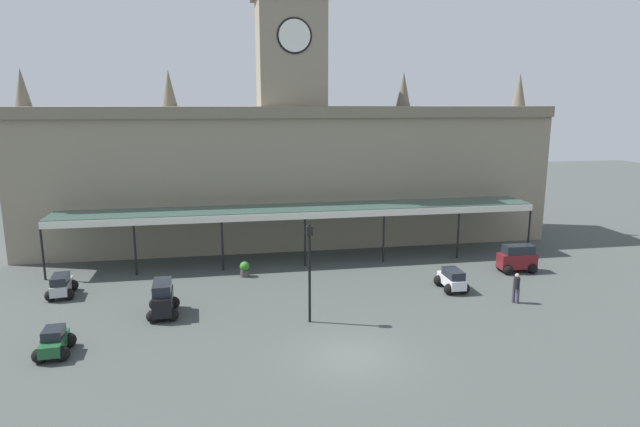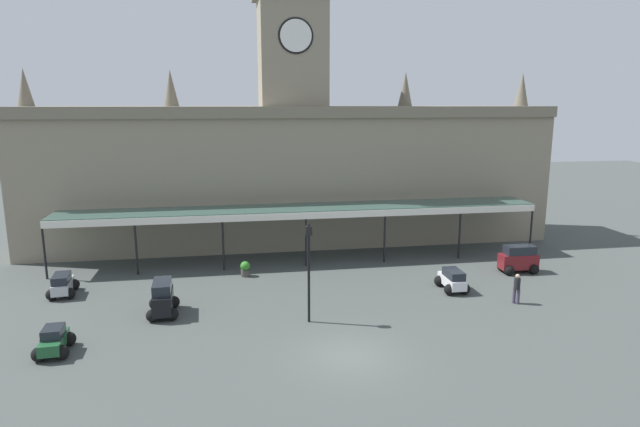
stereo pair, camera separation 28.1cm
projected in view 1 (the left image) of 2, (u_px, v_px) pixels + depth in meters
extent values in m
plane|color=#434946|center=(352.00, 356.00, 23.08)|extent=(140.00, 140.00, 0.00)
cube|color=gray|center=(292.00, 175.00, 41.45)|extent=(39.32, 6.42, 10.47)
cube|color=#756C5B|center=(297.00, 112.00, 37.24)|extent=(39.32, 0.30, 0.80)
cube|color=gray|center=(290.00, 53.00, 39.61)|extent=(4.80, 4.80, 7.75)
cylinder|color=white|center=(294.00, 36.00, 37.06)|extent=(2.20, 0.12, 2.20)
cylinder|color=black|center=(294.00, 36.00, 37.09)|extent=(2.46, 0.06, 2.46)
cone|color=#675F50|center=(22.00, 87.00, 36.89)|extent=(1.10, 1.10, 2.60)
cone|color=#675F50|center=(169.00, 88.00, 38.59)|extent=(1.10, 1.10, 2.60)
cone|color=#675F50|center=(404.00, 89.00, 41.67)|extent=(1.10, 1.10, 2.60)
cone|color=#675F50|center=(519.00, 90.00, 43.38)|extent=(1.10, 1.10, 2.60)
cube|color=#38564C|center=(302.00, 208.00, 36.55)|extent=(32.46, 3.20, 0.16)
cube|color=silver|center=(305.00, 216.00, 35.05)|extent=(32.46, 0.12, 0.44)
cylinder|color=black|center=(43.00, 252.00, 32.71)|extent=(0.14, 0.14, 3.58)
cylinder|color=black|center=(135.00, 248.00, 33.65)|extent=(0.14, 0.14, 3.58)
cylinder|color=black|center=(222.00, 244.00, 34.59)|extent=(0.14, 0.14, 3.58)
cylinder|color=black|center=(305.00, 240.00, 35.53)|extent=(0.14, 0.14, 3.58)
cylinder|color=black|center=(384.00, 236.00, 36.47)|extent=(0.14, 0.14, 3.58)
cylinder|color=black|center=(458.00, 233.00, 37.42)|extent=(0.14, 0.14, 3.58)
cylinder|color=black|center=(529.00, 230.00, 38.36)|extent=(0.14, 0.14, 3.58)
cube|color=silver|center=(451.00, 281.00, 31.24)|extent=(0.92, 2.26, 0.55)
cube|color=#1E232B|center=(453.00, 273.00, 30.94)|extent=(0.84, 1.56, 0.45)
sphere|color=black|center=(439.00, 280.00, 31.96)|extent=(0.64, 0.64, 0.64)
sphere|color=black|center=(453.00, 280.00, 32.11)|extent=(0.64, 0.64, 0.64)
sphere|color=black|center=(449.00, 289.00, 30.46)|extent=(0.64, 0.64, 0.64)
sphere|color=black|center=(464.00, 288.00, 30.61)|extent=(0.64, 0.64, 0.64)
cube|color=black|center=(163.00, 301.00, 27.41)|extent=(1.06, 2.44, 0.95)
cube|color=#1E232B|center=(162.00, 287.00, 27.31)|extent=(0.99, 1.94, 0.55)
sphere|color=black|center=(173.00, 315.00, 26.79)|extent=(0.64, 0.64, 0.64)
sphere|color=black|center=(153.00, 316.00, 26.58)|extent=(0.64, 0.64, 0.64)
sphere|color=black|center=(174.00, 303.00, 28.41)|extent=(0.64, 0.64, 0.64)
sphere|color=black|center=(155.00, 304.00, 28.20)|extent=(0.64, 0.64, 0.64)
cube|color=#B2B5BA|center=(62.00, 287.00, 30.22)|extent=(1.13, 2.33, 0.55)
cube|color=#1E232B|center=(60.00, 279.00, 29.94)|extent=(0.99, 1.63, 0.45)
sphere|color=black|center=(56.00, 287.00, 30.88)|extent=(0.64, 0.64, 0.64)
sphere|color=black|center=(73.00, 285.00, 31.12)|extent=(0.64, 0.64, 0.64)
sphere|color=black|center=(51.00, 296.00, 29.42)|extent=(0.64, 0.64, 0.64)
sphere|color=black|center=(68.00, 294.00, 29.66)|extent=(0.64, 0.64, 0.64)
cube|color=maroon|center=(517.00, 261.00, 34.51)|extent=(2.42, 0.99, 0.95)
cube|color=#1E232B|center=(518.00, 249.00, 34.36)|extent=(1.91, 0.93, 0.55)
sphere|color=black|center=(508.00, 270.00, 34.00)|extent=(0.64, 0.64, 0.64)
sphere|color=black|center=(501.00, 265.00, 34.92)|extent=(0.64, 0.64, 0.64)
sphere|color=black|center=(533.00, 269.00, 34.27)|extent=(0.64, 0.64, 0.64)
sphere|color=black|center=(525.00, 264.00, 35.18)|extent=(0.64, 0.64, 0.64)
cube|color=#1E512D|center=(54.00, 343.00, 23.13)|extent=(1.00, 2.10, 0.50)
cube|color=#1E232B|center=(54.00, 333.00, 23.08)|extent=(0.86, 1.14, 0.42)
sphere|color=black|center=(62.00, 353.00, 22.63)|extent=(0.64, 0.64, 0.64)
sphere|color=black|center=(40.00, 356.00, 22.42)|extent=(0.64, 0.64, 0.64)
sphere|color=black|center=(69.00, 340.00, 23.91)|extent=(0.64, 0.64, 0.64)
sphere|color=black|center=(48.00, 342.00, 23.71)|extent=(0.64, 0.64, 0.64)
cylinder|color=#3F384C|center=(514.00, 295.00, 29.25)|extent=(0.17, 0.17, 0.82)
cylinder|color=#3F384C|center=(518.00, 296.00, 29.12)|extent=(0.17, 0.17, 0.82)
cylinder|color=black|center=(517.00, 283.00, 29.04)|extent=(0.34, 0.34, 0.62)
sphere|color=tan|center=(517.00, 276.00, 28.95)|extent=(0.23, 0.23, 0.23)
cylinder|color=black|center=(310.00, 279.00, 26.26)|extent=(0.13, 0.13, 4.45)
cube|color=black|center=(309.00, 231.00, 25.77)|extent=(0.30, 0.30, 0.44)
sphere|color=black|center=(309.00, 225.00, 25.71)|extent=(0.14, 0.14, 0.14)
cone|color=orange|center=(161.00, 281.00, 31.96)|extent=(0.40, 0.40, 0.58)
cylinder|color=#47423D|center=(245.00, 273.00, 33.68)|extent=(0.56, 0.56, 0.42)
sphere|color=#318127|center=(245.00, 266.00, 33.59)|extent=(0.60, 0.60, 0.60)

